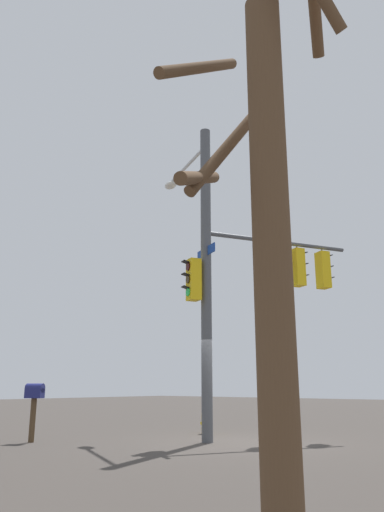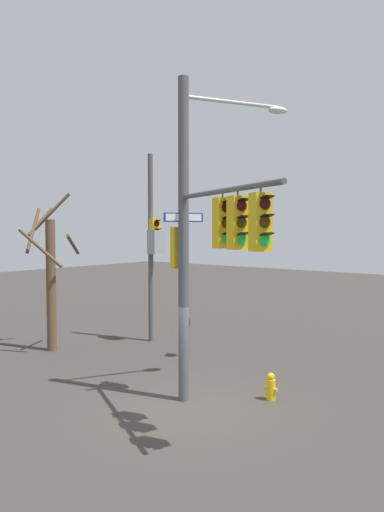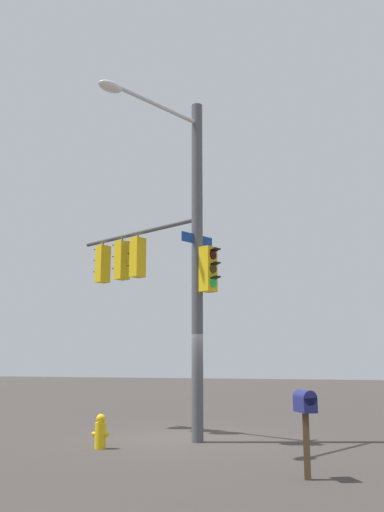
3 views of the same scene
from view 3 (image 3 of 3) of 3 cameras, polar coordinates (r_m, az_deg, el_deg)
The scene contains 4 objects.
ground_plane at distance 13.93m, azimuth -0.78°, elevation -18.68°, with size 80.00×80.00×0.00m, color #3D3732.
main_signal_pole_assembly at distance 14.03m, azimuth -2.62°, elevation 0.28°, with size 4.74×5.06×8.46m.
fire_hydrant at distance 12.53m, azimuth -9.62°, elevation -17.84°, with size 0.38×0.24×0.73m.
mailbox at distance 9.44m, azimuth 11.85°, elevation -15.46°, with size 0.42×0.50×1.41m.
Camera 3 is at (-3.86, 13.25, 1.92)m, focal length 37.96 mm.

